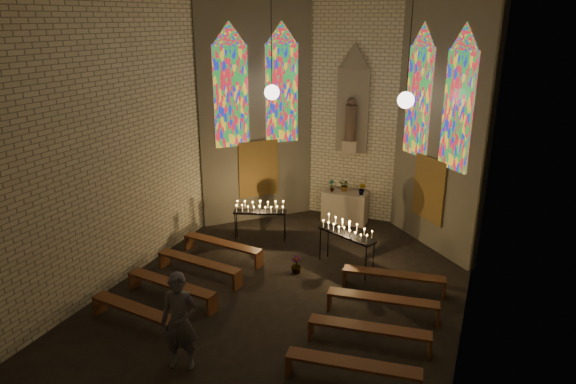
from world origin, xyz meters
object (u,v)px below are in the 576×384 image
at_px(altar, 345,207).
at_px(votive_stand_left, 260,209).
at_px(aisle_flower_pot, 296,265).
at_px(votive_stand_right, 347,231).
at_px(visitor, 180,321).

distance_m(altar, votive_stand_left, 3.02).
height_order(aisle_flower_pot, votive_stand_right, votive_stand_right).
height_order(votive_stand_left, votive_stand_right, votive_stand_right).
bearing_deg(votive_stand_right, aisle_flower_pot, -121.15).
bearing_deg(aisle_flower_pot, votive_stand_right, 34.65).
xyz_separation_m(altar, aisle_flower_pot, (-0.15, -3.84, -0.27)).
bearing_deg(altar, votive_stand_right, -73.01).
bearing_deg(visitor, votive_stand_right, 55.92).
distance_m(votive_stand_left, visitor, 5.89).
bearing_deg(votive_stand_left, votive_stand_right, -34.27).
bearing_deg(aisle_flower_pot, altar, 87.76).
distance_m(altar, visitor, 8.14).
bearing_deg(votive_stand_right, votive_stand_left, -171.14).
xyz_separation_m(votive_stand_left, visitor, (1.12, -5.78, -0.00)).
height_order(altar, votive_stand_left, votive_stand_left).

